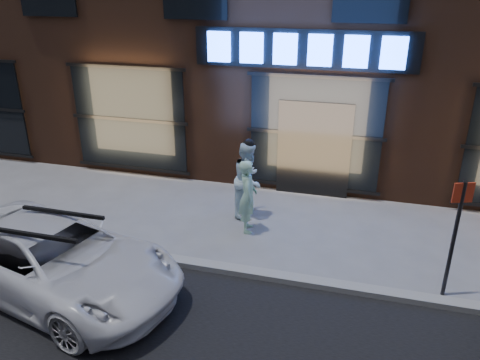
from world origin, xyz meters
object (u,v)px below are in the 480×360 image
object	(u,v)px
man_bowtie	(248,196)
sign_post	(456,229)
man_cap	(248,179)
white_suv	(55,259)

from	to	relation	value
man_bowtie	sign_post	bearing A→B (deg)	-123.49
man_cap	man_bowtie	bearing A→B (deg)	-160.80
man_cap	white_suv	size ratio (longest dim) A/B	0.38
white_suv	sign_post	world-z (taller)	sign_post
man_bowtie	sign_post	world-z (taller)	sign_post
man_bowtie	man_cap	bearing A→B (deg)	-0.99
man_bowtie	white_suv	distance (m)	4.00
man_cap	white_suv	xyz separation A→B (m)	(-2.48, -3.73, -0.24)
man_bowtie	white_suv	size ratio (longest dim) A/B	0.35
man_cap	sign_post	distance (m)	4.56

